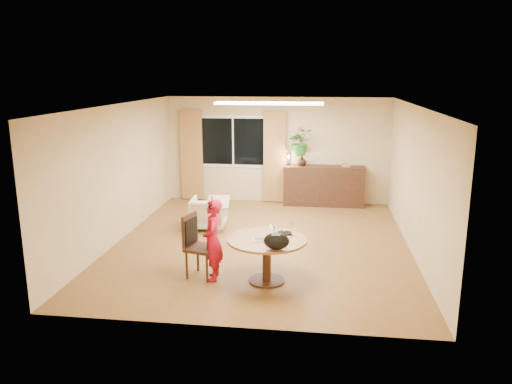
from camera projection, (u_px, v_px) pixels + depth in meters
floor at (261, 243)px, 9.51m from camera, size 6.50×6.50×0.00m
ceiling at (262, 105)px, 8.90m from camera, size 6.50×6.50×0.00m
wall_back at (277, 150)px, 12.34m from camera, size 5.50×0.00×5.50m
wall_left at (119, 173)px, 9.55m from camera, size 0.00×6.50×6.50m
wall_right at (415, 181)px, 8.86m from camera, size 0.00×6.50×6.50m
window at (233, 142)px, 12.41m from camera, size 1.70×0.03×1.30m
curtain_left at (192, 155)px, 12.55m from camera, size 0.55×0.08×2.25m
curtain_right at (275, 157)px, 12.29m from camera, size 0.55×0.08×2.25m
ceiling_panel at (269, 103)px, 10.07m from camera, size 2.20×0.35×0.05m
dining_table at (267, 248)px, 7.65m from camera, size 1.23×1.23×0.70m
dining_chair at (202, 246)px, 7.84m from camera, size 0.59×0.56×1.01m
child at (213, 240)px, 7.72m from camera, size 0.51×0.37×1.29m
laptop at (263, 233)px, 7.55m from camera, size 0.38×0.30×0.22m
tumbler at (273, 231)px, 7.81m from camera, size 0.08×0.08×0.11m
wine_glass at (291, 229)px, 7.74m from camera, size 0.08×0.08×0.21m
pot_lid at (285, 232)px, 7.85m from camera, size 0.28×0.28×0.04m
handbag at (276, 241)px, 7.12m from camera, size 0.43×0.33×0.25m
armchair at (208, 213)px, 10.37m from camera, size 0.73×0.75×0.65m
throw at (218, 198)px, 10.20m from camera, size 0.51×0.59×0.03m
sideboard at (324, 186)px, 12.15m from camera, size 1.94×0.47×0.97m
vase at (302, 161)px, 12.08m from camera, size 0.29×0.29×0.25m
bouquet at (300, 142)px, 11.98m from camera, size 0.72×0.66×0.66m
book_stack at (346, 165)px, 11.96m from camera, size 0.25×0.21×0.09m
desk_lamp at (288, 159)px, 12.06m from camera, size 0.17×0.17×0.32m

